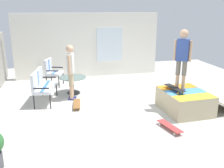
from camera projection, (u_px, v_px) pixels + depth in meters
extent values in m
cube|color=beige|center=(123.00, 109.00, 7.60)|extent=(12.00, 12.00, 0.10)
cube|color=white|center=(88.00, 45.00, 10.64)|extent=(0.20, 6.00, 2.65)
cube|color=silver|center=(110.00, 44.00, 10.72)|extent=(0.03, 1.10, 1.40)
cube|color=tan|center=(185.00, 101.00, 7.23)|extent=(1.46, 1.23, 0.59)
cube|color=yellow|center=(195.00, 97.00, 6.71)|extent=(0.50, 1.14, 0.01)
cube|color=#4C99D8|center=(185.00, 91.00, 7.14)|extent=(0.50, 1.14, 0.01)
cube|color=orange|center=(177.00, 87.00, 7.57)|extent=(0.50, 1.14, 0.01)
cylinder|color=#B2B2B7|center=(167.00, 94.00, 7.01)|extent=(1.35, 0.12, 0.05)
cube|color=tan|center=(213.00, 99.00, 7.48)|extent=(1.40, 0.90, 0.49)
cylinder|color=black|center=(50.00, 102.00, 7.41)|extent=(0.04, 0.04, 0.44)
cylinder|color=black|center=(57.00, 89.00, 8.53)|extent=(0.04, 0.04, 0.44)
cylinder|color=black|center=(34.00, 102.00, 7.38)|extent=(0.04, 0.04, 0.44)
cylinder|color=black|center=(42.00, 90.00, 8.50)|extent=(0.04, 0.04, 0.44)
cube|color=silver|center=(45.00, 87.00, 7.88)|extent=(1.33, 0.75, 0.08)
cube|color=#3872C6|center=(45.00, 86.00, 7.87)|extent=(1.21, 0.30, 0.00)
cube|color=silver|center=(37.00, 78.00, 7.78)|extent=(1.25, 0.29, 0.50)
cube|color=#3872C6|center=(37.00, 78.00, 7.78)|extent=(0.11, 0.10, 0.46)
cube|color=black|center=(41.00, 88.00, 7.25)|extent=(0.12, 0.47, 0.04)
cube|color=black|center=(49.00, 77.00, 8.41)|extent=(0.12, 0.47, 0.04)
cylinder|color=black|center=(59.00, 82.00, 9.35)|extent=(0.04, 0.04, 0.44)
cylinder|color=black|center=(63.00, 78.00, 9.86)|extent=(0.04, 0.04, 0.44)
cylinder|color=black|center=(47.00, 82.00, 9.40)|extent=(0.04, 0.04, 0.44)
cylinder|color=black|center=(52.00, 78.00, 9.91)|extent=(0.04, 0.04, 0.44)
cube|color=silver|center=(55.00, 73.00, 9.56)|extent=(0.77, 0.72, 0.08)
cube|color=#3872C6|center=(55.00, 72.00, 9.54)|extent=(0.58, 0.28, 0.00)
cube|color=silver|center=(48.00, 65.00, 9.50)|extent=(0.61, 0.28, 0.50)
cube|color=#3872C6|center=(48.00, 65.00, 9.50)|extent=(0.12, 0.11, 0.46)
cube|color=black|center=(52.00, 71.00, 9.23)|extent=(0.19, 0.46, 0.04)
cube|color=black|center=(57.00, 67.00, 9.79)|extent=(0.19, 0.46, 0.04)
cylinder|color=black|center=(73.00, 85.00, 8.76)|extent=(0.06, 0.06, 0.55)
cylinder|color=black|center=(73.00, 93.00, 8.83)|extent=(0.44, 0.44, 0.03)
cylinder|color=slate|center=(73.00, 77.00, 8.68)|extent=(0.90, 0.90, 0.02)
cube|color=navy|center=(72.00, 99.00, 8.18)|extent=(0.17, 0.26, 0.05)
cylinder|color=tan|center=(71.00, 92.00, 8.11)|extent=(0.10, 0.10, 0.41)
cylinder|color=tan|center=(71.00, 80.00, 7.99)|extent=(0.13, 0.13, 0.41)
cube|color=navy|center=(73.00, 97.00, 8.34)|extent=(0.17, 0.26, 0.05)
cylinder|color=tan|center=(72.00, 91.00, 8.27)|extent=(0.10, 0.10, 0.41)
cylinder|color=tan|center=(72.00, 78.00, 8.15)|extent=(0.13, 0.13, 0.41)
cube|color=silver|center=(70.00, 63.00, 7.92)|extent=(0.36, 0.25, 0.61)
sphere|color=tan|center=(70.00, 49.00, 7.79)|extent=(0.23, 0.23, 0.23)
cylinder|color=tan|center=(69.00, 65.00, 7.73)|extent=(0.08, 0.08, 0.58)
cylinder|color=tan|center=(72.00, 63.00, 8.12)|extent=(0.08, 0.08, 0.58)
cube|color=navy|center=(177.00, 89.00, 7.25)|extent=(0.26, 0.23, 0.05)
cylinder|color=tan|center=(177.00, 82.00, 7.19)|extent=(0.10, 0.10, 0.40)
cylinder|color=slate|center=(178.00, 68.00, 7.07)|extent=(0.13, 0.13, 0.40)
cube|color=navy|center=(183.00, 90.00, 7.18)|extent=(0.26, 0.23, 0.05)
cylinder|color=tan|center=(183.00, 82.00, 7.12)|extent=(0.10, 0.10, 0.40)
cylinder|color=slate|center=(184.00, 68.00, 7.00)|extent=(0.13, 0.13, 0.40)
cube|color=#334C99|center=(183.00, 50.00, 6.89)|extent=(0.34, 0.36, 0.60)
sphere|color=tan|center=(184.00, 34.00, 6.76)|extent=(0.23, 0.23, 0.23)
cylinder|color=tan|center=(175.00, 50.00, 6.97)|extent=(0.08, 0.08, 0.57)
cylinder|color=tan|center=(190.00, 51.00, 6.81)|extent=(0.08, 0.08, 0.57)
cube|color=brown|center=(77.00, 103.00, 7.62)|extent=(0.82, 0.29, 0.02)
cylinder|color=gold|center=(80.00, 102.00, 7.92)|extent=(0.06, 0.04, 0.06)
cylinder|color=gold|center=(74.00, 102.00, 7.90)|extent=(0.06, 0.04, 0.06)
cylinder|color=gold|center=(80.00, 109.00, 7.38)|extent=(0.06, 0.04, 0.06)
cylinder|color=gold|center=(74.00, 109.00, 7.37)|extent=(0.06, 0.04, 0.06)
cube|color=#B23838|center=(170.00, 126.00, 6.18)|extent=(0.82, 0.38, 0.02)
cylinder|color=silver|center=(165.00, 123.00, 6.48)|extent=(0.06, 0.04, 0.06)
cylinder|color=silver|center=(160.00, 124.00, 6.41)|extent=(0.06, 0.04, 0.06)
cylinder|color=silver|center=(180.00, 133.00, 6.00)|extent=(0.06, 0.04, 0.06)
cylinder|color=silver|center=(174.00, 134.00, 5.93)|extent=(0.06, 0.04, 0.06)
cube|color=black|center=(174.00, 88.00, 7.15)|extent=(0.82, 0.31, 0.01)
cylinder|color=gold|center=(171.00, 87.00, 7.45)|extent=(0.06, 0.04, 0.06)
cylinder|color=gold|center=(166.00, 87.00, 7.39)|extent=(0.06, 0.04, 0.06)
cylinder|color=gold|center=(183.00, 93.00, 6.95)|extent=(0.06, 0.04, 0.06)
cylinder|color=gold|center=(178.00, 93.00, 6.89)|extent=(0.06, 0.04, 0.06)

